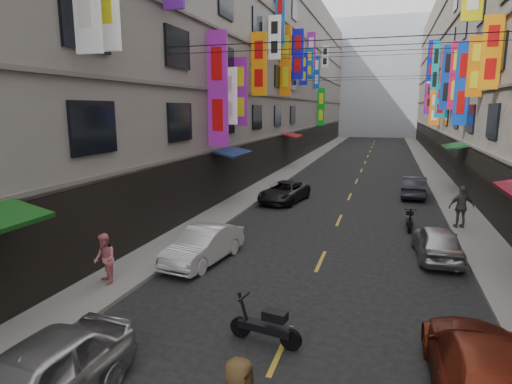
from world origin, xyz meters
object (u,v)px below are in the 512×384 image
Objects in this scene: scooter_crossing at (266,326)px; car_left_mid at (203,245)px; car_right_near at (484,371)px; car_right_far at (414,187)px; scooter_far_right at (409,220)px; pedestrian_lfar at (105,259)px; car_right_mid at (437,242)px; car_left_near at (33,384)px; car_left_far at (284,192)px; pedestrian_rfar at (461,207)px.

car_left_mid is at bearing 47.68° from scooter_crossing.
car_right_near is 19.71m from car_right_far.
pedestrian_lfar is (-9.19, -9.58, 0.46)m from scooter_far_right.
scooter_crossing is 0.39× the size of car_right_near.
car_right_mid reaches higher than scooter_far_right.
car_left_mid is (-0.42, 8.16, -0.08)m from car_left_near.
car_right_near reaches higher than scooter_crossing.
car_right_far is at bearing -3.27° from scooter_crossing.
car_left_near reaches higher than car_right_mid.
car_right_near is (4.39, -0.82, 0.23)m from scooter_crossing.
car_right_near reaches higher than car_right_far.
scooter_crossing is 5.84m from pedestrian_lfar.
pedestrian_rfar is (8.96, -3.49, 0.48)m from car_left_far.
scooter_crossing is at bearing 81.46° from car_right_far.
scooter_crossing is at bearing -43.79° from car_left_mid.
car_right_near is at bearing 86.83° from car_right_mid.
pedestrian_rfar reaches higher than car_right_far.
car_right_near is (7.56, -16.03, 0.08)m from car_left_far.
pedestrian_lfar is (-9.97, -5.75, 0.28)m from car_right_mid.
car_left_far is 1.09× the size of car_right_far.
car_left_far is (-6.78, 3.97, 0.15)m from scooter_far_right.
car_left_near is 23.68m from car_right_far.
car_right_mid is at bearing -36.93° from car_left_far.
car_left_near reaches higher than car_right_near.
car_left_near is 13.37m from car_right_mid.
car_right_far is at bearing -92.21° from car_right_mid.
car_left_far is 13.77m from pedestrian_lfar.
scooter_far_right is 9.84m from car_left_mid.
car_right_mid is (4.39, 7.40, 0.19)m from scooter_crossing.
pedestrian_rfar is at bearing -166.83° from scooter_far_right.
scooter_crossing is 4.48m from car_right_near.
car_left_mid is (-7.22, -6.69, 0.19)m from scooter_far_right.
car_left_near reaches higher than car_left_mid.
scooter_far_right is at bearing 68.40° from car_left_near.
car_left_near is 1.06× the size of car_right_far.
car_right_mid is at bearing 27.41° from car_left_mid.
scooter_far_right is 13.28m from pedestrian_lfar.
car_left_mid is at bearing -34.67° from car_right_near.
pedestrian_lfar is (-2.41, -13.55, 0.31)m from car_left_far.
pedestrian_rfar reaches higher than car_left_mid.
pedestrian_lfar is (-9.78, -17.23, 0.26)m from car_right_far.
scooter_far_right is at bearing -21.37° from car_left_far.
car_left_far is 2.73× the size of pedestrian_lfar.
pedestrian_lfar reaches higher than car_right_far.
car_left_mid is 0.90× the size of car_left_far.
scooter_crossing is 8.61m from car_right_mid.
car_right_far is 2.07× the size of pedestrian_rfar.
car_left_near is at bearing -24.74° from pedestrian_lfar.
car_left_mid reaches higher than car_right_mid.
scooter_crossing is 5.81m from car_left_mid.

